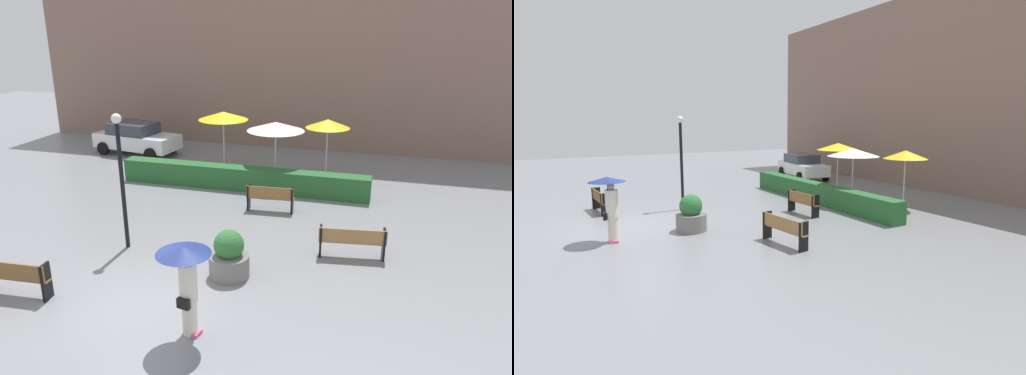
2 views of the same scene
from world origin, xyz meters
TOP-DOWN VIEW (x-y plane):
  - ground_plane at (0.00, 0.00)m, footprint 60.00×60.00m
  - bench_near_left at (-2.94, -0.61)m, footprint 1.80×0.48m
  - bench_far_right at (4.56, 3.66)m, footprint 1.86×0.58m
  - bench_back_row at (1.48, 6.43)m, footprint 1.67×0.47m
  - pedestrian_with_umbrella at (1.65, -0.84)m, footprint 1.12×1.12m
  - planter_pot at (1.64, 1.74)m, footprint 1.04×1.04m
  - lamp_post at (-1.78, 2.53)m, footprint 0.28×0.28m
  - patio_umbrella_yellow at (-1.80, 10.86)m, footprint 2.18×2.18m
  - patio_umbrella_white at (0.88, 9.53)m, footprint 2.30×2.30m
  - patio_umbrella_yellow_far at (2.77, 10.75)m, footprint 1.81×1.81m
  - hedge_strip at (-0.19, 8.40)m, footprint 9.92×0.70m
  - building_facade at (0.00, 16.00)m, footprint 28.00×1.20m
  - parked_car at (-6.90, 12.13)m, footprint 4.42×2.47m

SIDE VIEW (x-z plane):
  - ground_plane at x=0.00m, z-range 0.00..0.00m
  - hedge_strip at x=-0.19m, z-range 0.00..0.89m
  - bench_far_right at x=4.56m, z-range 0.09..0.98m
  - bench_back_row at x=1.48m, z-range 0.09..0.99m
  - planter_pot at x=1.64m, z-range -0.09..1.18m
  - bench_near_left at x=-2.94m, z-range 0.09..1.01m
  - parked_car at x=-6.90m, z-range 0.03..1.60m
  - pedestrian_with_umbrella at x=1.65m, z-range 0.38..2.45m
  - patio_umbrella_yellow_far at x=2.77m, z-range 1.07..3.57m
  - patio_umbrella_white at x=0.88m, z-range 1.08..3.60m
  - patio_umbrella_yellow at x=-1.80m, z-range 1.11..3.68m
  - lamp_post at x=-1.78m, z-range 0.44..4.37m
  - building_facade at x=0.00m, z-range 0.00..10.41m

